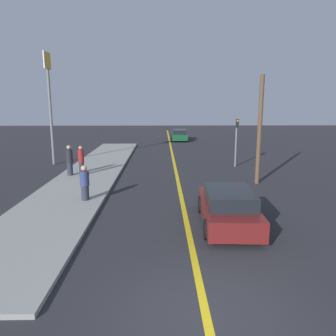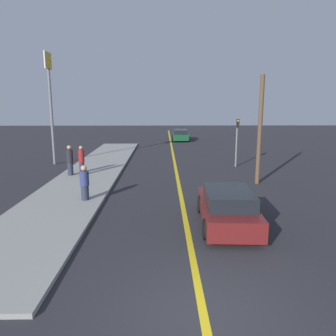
{
  "view_description": "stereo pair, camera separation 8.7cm",
  "coord_description": "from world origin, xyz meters",
  "px_view_note": "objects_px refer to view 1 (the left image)",
  "views": [
    {
      "loc": [
        -0.94,
        -6.2,
        4.5
      ],
      "look_at": [
        -0.62,
        10.37,
        1.19
      ],
      "focal_mm": 35.0,
      "sensor_mm": 36.0,
      "label": 1
    },
    {
      "loc": [
        -0.86,
        -6.2,
        4.5
      ],
      "look_at": [
        -0.62,
        10.37,
        1.19
      ],
      "focal_mm": 35.0,
      "sensor_mm": 36.0,
      "label": 2
    }
  ],
  "objects_px": {
    "pedestrian_mid_group": "(69,160)",
    "pedestrian_far_standing": "(81,161)",
    "car_near_right_lane": "(228,208)",
    "roadside_sign": "(49,89)",
    "car_ahead_center": "(179,135)",
    "pedestrian_near_curb": "(85,183)",
    "traffic_light": "(236,137)",
    "utility_pole": "(260,131)"
  },
  "relations": [
    {
      "from": "pedestrian_near_curb",
      "to": "utility_pole",
      "type": "relative_size",
      "value": 0.27
    },
    {
      "from": "car_ahead_center",
      "to": "pedestrian_mid_group",
      "type": "relative_size",
      "value": 2.53
    },
    {
      "from": "pedestrian_mid_group",
      "to": "utility_pole",
      "type": "relative_size",
      "value": 0.31
    },
    {
      "from": "traffic_light",
      "to": "pedestrian_far_standing",
      "type": "bearing_deg",
      "value": -162.76
    },
    {
      "from": "pedestrian_mid_group",
      "to": "traffic_light",
      "type": "height_order",
      "value": "traffic_light"
    },
    {
      "from": "car_ahead_center",
      "to": "traffic_light",
      "type": "height_order",
      "value": "traffic_light"
    },
    {
      "from": "car_near_right_lane",
      "to": "pedestrian_mid_group",
      "type": "height_order",
      "value": "pedestrian_mid_group"
    },
    {
      "from": "car_ahead_center",
      "to": "utility_pole",
      "type": "bearing_deg",
      "value": -80.48
    },
    {
      "from": "pedestrian_near_curb",
      "to": "utility_pole",
      "type": "height_order",
      "value": "utility_pole"
    },
    {
      "from": "traffic_light",
      "to": "roadside_sign",
      "type": "height_order",
      "value": "roadside_sign"
    },
    {
      "from": "pedestrian_mid_group",
      "to": "utility_pole",
      "type": "distance_m",
      "value": 11.33
    },
    {
      "from": "pedestrian_mid_group",
      "to": "pedestrian_far_standing",
      "type": "distance_m",
      "value": 0.7
    },
    {
      "from": "roadside_sign",
      "to": "pedestrian_far_standing",
      "type": "bearing_deg",
      "value": -54.67
    },
    {
      "from": "car_ahead_center",
      "to": "roadside_sign",
      "type": "height_order",
      "value": "roadside_sign"
    },
    {
      "from": "car_ahead_center",
      "to": "pedestrian_far_standing",
      "type": "xyz_separation_m",
      "value": [
        -7.07,
        -19.96,
        0.4
      ]
    },
    {
      "from": "car_near_right_lane",
      "to": "car_ahead_center",
      "type": "height_order",
      "value": "car_near_right_lane"
    },
    {
      "from": "car_ahead_center",
      "to": "utility_pole",
      "type": "relative_size",
      "value": 0.78
    },
    {
      "from": "car_near_right_lane",
      "to": "pedestrian_far_standing",
      "type": "relative_size",
      "value": 2.49
    },
    {
      "from": "pedestrian_near_curb",
      "to": "traffic_light",
      "type": "relative_size",
      "value": 0.48
    },
    {
      "from": "traffic_light",
      "to": "pedestrian_mid_group",
      "type": "bearing_deg",
      "value": -163.69
    },
    {
      "from": "car_ahead_center",
      "to": "traffic_light",
      "type": "xyz_separation_m",
      "value": [
        3.11,
        -16.8,
        1.47
      ]
    },
    {
      "from": "roadside_sign",
      "to": "car_near_right_lane",
      "type": "bearing_deg",
      "value": -50.15
    },
    {
      "from": "pedestrian_near_curb",
      "to": "pedestrian_mid_group",
      "type": "distance_m",
      "value": 5.66
    },
    {
      "from": "pedestrian_near_curb",
      "to": "roadside_sign",
      "type": "height_order",
      "value": "roadside_sign"
    },
    {
      "from": "traffic_light",
      "to": "roadside_sign",
      "type": "xyz_separation_m",
      "value": [
        -13.29,
        1.23,
        3.36
      ]
    },
    {
      "from": "car_near_right_lane",
      "to": "roadside_sign",
      "type": "height_order",
      "value": "roadside_sign"
    },
    {
      "from": "car_near_right_lane",
      "to": "pedestrian_near_curb",
      "type": "xyz_separation_m",
      "value": [
        -5.96,
        2.9,
        0.25
      ]
    },
    {
      "from": "pedestrian_near_curb",
      "to": "traffic_light",
      "type": "bearing_deg",
      "value": 43.88
    },
    {
      "from": "traffic_light",
      "to": "utility_pole",
      "type": "relative_size",
      "value": 0.56
    },
    {
      "from": "pedestrian_near_curb",
      "to": "pedestrian_mid_group",
      "type": "height_order",
      "value": "pedestrian_mid_group"
    },
    {
      "from": "pedestrian_far_standing",
      "to": "roadside_sign",
      "type": "relative_size",
      "value": 0.23
    },
    {
      "from": "pedestrian_mid_group",
      "to": "utility_pole",
      "type": "bearing_deg",
      "value": -8.9
    },
    {
      "from": "roadside_sign",
      "to": "traffic_light",
      "type": "bearing_deg",
      "value": -5.29
    },
    {
      "from": "car_ahead_center",
      "to": "traffic_light",
      "type": "distance_m",
      "value": 17.15
    },
    {
      "from": "car_near_right_lane",
      "to": "pedestrian_far_standing",
      "type": "height_order",
      "value": "pedestrian_far_standing"
    },
    {
      "from": "pedestrian_far_standing",
      "to": "utility_pole",
      "type": "bearing_deg",
      "value": -9.62
    },
    {
      "from": "car_near_right_lane",
      "to": "utility_pole",
      "type": "relative_size",
      "value": 0.75
    },
    {
      "from": "pedestrian_mid_group",
      "to": "pedestrian_far_standing",
      "type": "bearing_deg",
      "value": 2.02
    },
    {
      "from": "car_ahead_center",
      "to": "pedestrian_far_standing",
      "type": "distance_m",
      "value": 21.18
    },
    {
      "from": "car_near_right_lane",
      "to": "pedestrian_near_curb",
      "type": "relative_size",
      "value": 2.78
    },
    {
      "from": "pedestrian_far_standing",
      "to": "car_ahead_center",
      "type": "bearing_deg",
      "value": 70.49
    },
    {
      "from": "car_ahead_center",
      "to": "roadside_sign",
      "type": "bearing_deg",
      "value": -122.18
    }
  ]
}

